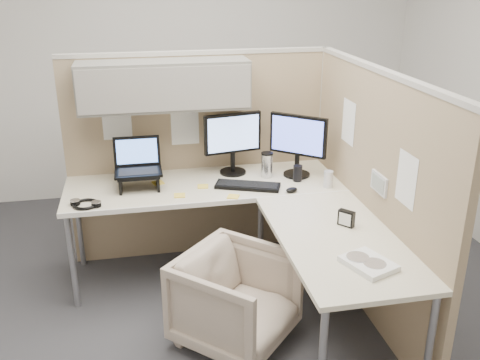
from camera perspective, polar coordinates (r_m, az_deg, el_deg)
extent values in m
plane|color=#303034|center=(3.79, -0.75, -13.57)|extent=(4.50, 4.50, 0.00)
cube|color=tan|center=(4.21, -4.44, 2.34)|extent=(2.00, 0.05, 1.60)
cube|color=#A8A399|center=(4.02, -4.77, 13.39)|extent=(2.00, 0.06, 0.03)
cube|color=slate|center=(3.88, -8.13, 10.05)|extent=(1.20, 0.34, 0.34)
cube|color=gray|center=(3.71, -7.95, 9.54)|extent=(1.18, 0.01, 0.30)
plane|color=white|center=(4.06, -13.01, 6.29)|extent=(0.26, 0.00, 0.26)
plane|color=white|center=(4.09, -5.89, 5.83)|extent=(0.26, 0.00, 0.26)
cube|color=tan|center=(3.57, 13.85, -1.83)|extent=(0.05, 2.00, 1.60)
cube|color=#A8A399|center=(3.34, 15.09, 11.13)|extent=(0.06, 2.00, 0.03)
cube|color=#A8A399|center=(4.43, 8.52, 3.15)|extent=(0.06, 0.06, 1.60)
cube|color=silver|center=(3.37, 14.70, -0.35)|extent=(0.02, 0.20, 0.12)
cube|color=gray|center=(3.37, 14.49, -0.37)|extent=(0.00, 0.16, 0.09)
plane|color=white|center=(3.77, 11.49, 6.08)|extent=(0.00, 0.26, 0.26)
plane|color=white|center=(3.08, 17.32, 0.05)|extent=(0.00, 0.26, 0.26)
cube|color=beige|center=(3.90, -3.72, -0.55)|extent=(2.00, 0.68, 0.03)
cube|color=beige|center=(3.18, 10.35, -6.22)|extent=(0.68, 1.30, 0.03)
cube|color=white|center=(3.59, -2.97, -2.52)|extent=(2.00, 0.02, 0.03)
cylinder|color=gray|center=(3.80, -17.45, -8.31)|extent=(0.04, 0.04, 0.70)
cylinder|color=gray|center=(4.31, -16.80, -4.54)|extent=(0.04, 0.04, 0.70)
cylinder|color=gray|center=(3.04, 19.51, -16.76)|extent=(0.04, 0.04, 0.70)
cylinder|color=gray|center=(3.86, 2.20, -6.77)|extent=(0.04, 0.04, 0.70)
imported|color=#C0AA98|center=(3.34, -0.43, -12.17)|extent=(0.86, 0.86, 0.65)
cylinder|color=black|center=(4.08, -0.77, 0.87)|extent=(0.20, 0.20, 0.02)
cylinder|color=black|center=(4.05, -0.77, 1.97)|extent=(0.04, 0.04, 0.15)
cube|color=black|center=(3.98, -0.79, 5.02)|extent=(0.44, 0.11, 0.30)
cube|color=#88A8EB|center=(3.97, -0.68, 4.95)|extent=(0.39, 0.08, 0.26)
cylinder|color=black|center=(4.06, 6.05, 0.61)|extent=(0.20, 0.20, 0.02)
cylinder|color=black|center=(4.03, 6.09, 1.71)|extent=(0.04, 0.04, 0.15)
cube|color=black|center=(3.96, 6.22, 4.78)|extent=(0.36, 0.31, 0.30)
cube|color=#5669E9|center=(3.94, 6.11, 4.71)|extent=(0.31, 0.26, 0.26)
cube|color=black|center=(3.82, -10.77, 0.62)|extent=(0.29, 0.23, 0.01)
cube|color=black|center=(3.84, -12.66, -0.23)|extent=(0.02, 0.21, 0.12)
cube|color=black|center=(3.84, -8.78, 0.05)|extent=(0.02, 0.21, 0.12)
cube|color=black|center=(3.81, -10.79, 0.84)|extent=(0.33, 0.23, 0.02)
cube|color=black|center=(3.91, -10.95, 3.08)|extent=(0.33, 0.06, 0.21)
cube|color=#598CF2|center=(3.90, -10.94, 3.02)|extent=(0.29, 0.04, 0.17)
cube|color=black|center=(3.81, 0.82, -0.62)|extent=(0.48, 0.31, 0.02)
ellipsoid|color=black|center=(3.74, 5.53, -1.06)|extent=(0.11, 0.09, 0.03)
cylinder|color=silver|center=(3.98, 2.88, 1.55)|extent=(0.09, 0.09, 0.18)
cylinder|color=black|center=(3.95, 2.91, 2.85)|extent=(0.09, 0.09, 0.01)
cylinder|color=silver|center=(3.85, 9.40, 0.10)|extent=(0.07, 0.07, 0.12)
cylinder|color=black|center=(3.93, 6.16, 0.72)|extent=(0.07, 0.07, 0.12)
cube|color=yellow|center=(3.69, -6.46, -1.65)|extent=(0.08, 0.08, 0.01)
cube|color=yellow|center=(3.93, -8.73, -0.29)|extent=(0.09, 0.09, 0.01)
cube|color=yellow|center=(3.65, -0.72, -1.78)|extent=(0.10, 0.10, 0.01)
cube|color=yellow|center=(3.83, -3.98, -0.68)|extent=(0.08, 0.08, 0.01)
torus|color=black|center=(3.65, -16.13, -2.49)|extent=(0.22, 0.22, 0.02)
cylinder|color=black|center=(3.69, -17.18, -2.31)|extent=(0.06, 0.06, 0.03)
cylinder|color=black|center=(3.62, -15.08, -2.51)|extent=(0.06, 0.06, 0.03)
cube|color=white|center=(2.90, 13.54, -8.66)|extent=(0.28, 0.31, 0.03)
cylinder|color=silver|center=(2.88, 14.18, -8.61)|extent=(0.12, 0.12, 0.00)
cylinder|color=silver|center=(2.92, 12.45, -7.98)|extent=(0.12, 0.12, 0.00)
cube|color=black|center=(3.29, 11.27, -4.03)|extent=(0.09, 0.10, 0.10)
cube|color=white|center=(3.28, 11.13, -4.14)|extent=(0.05, 0.06, 0.08)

